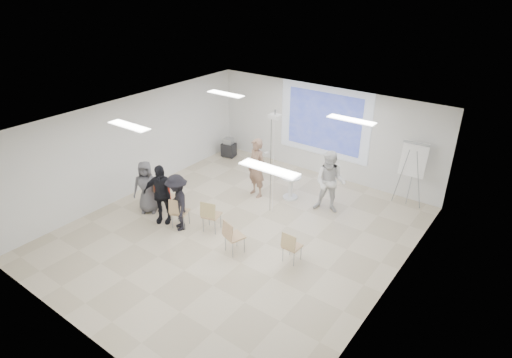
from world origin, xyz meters
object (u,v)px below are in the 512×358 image
Objects in this scene: pedestal_table at (291,186)px; audience_mid at (177,199)px; player_left at (256,164)px; av_cart at (229,148)px; chair_right_inner at (232,235)px; audience_outer at (146,184)px; chair_left_inner at (179,211)px; chair_center at (210,214)px; laptop at (181,210)px; audience_left at (161,190)px; chair_far_left at (157,192)px; chair_right_far at (291,245)px; flipchart_easel at (413,160)px; player_right at (330,179)px; chair_left_mid at (167,196)px.

audience_mid reaches higher than pedestal_table.
av_cart is (-2.60, 1.80, -0.71)m from player_left.
chair_right_inner is 3.22m from audience_outer.
player_left is 2.33× the size of chair_left_inner.
pedestal_table is 2.89m from chair_center.
player_left is 2.27× the size of chair_center.
chair_center reaches higher than laptop.
audience_left reaches higher than chair_right_inner.
audience_mid is (-1.83, 0.01, 0.37)m from chair_right_inner.
audience_outer reaches higher than av_cart.
chair_left_inner is at bearing -163.22° from chair_right_inner.
audience_outer reaches higher than chair_far_left.
audience_left reaches higher than chair_right_far.
laptop is (1.31, -0.33, -0.02)m from chair_far_left.
audience_outer is 0.88× the size of flipchart_easel.
player_right is at bearing -152.12° from laptop.
flipchart_easel is at bearing 74.67° from chair_right_far.
laptop is 4.86m from av_cart.
chair_center is at bearing 177.34° from chair_right_inner.
chair_center is 2.18m from audience_outer.
chair_left_inner is at bearing 166.95° from audience_mid.
player_right is 4.61m from chair_left_mid.
audience_outer is (-4.54, -0.39, 0.38)m from chair_right_far.
chair_right_far is 3.24m from audience_mid.
audience_left is (0.28, -0.43, 0.46)m from chair_left_mid.
av_cart is at bearing -85.32° from laptop.
flipchart_easel reaches higher than pedestal_table.
pedestal_table is 1.07× the size of av_cart.
flipchart_easel reaches higher than audience_mid.
audience_mid is (-3.17, -0.52, 0.41)m from chair_right_far.
chair_center is (1.67, -0.05, 0.03)m from chair_left_mid.
player_right is at bearing 91.94° from chair_right_inner.
audience_outer is at bearing -151.32° from audience_mid.
player_left is 6.36× the size of laptop.
chair_far_left is (-1.89, -2.29, -0.54)m from player_left.
chair_right_inner is at bearing -39.80° from audience_outer.
flipchart_easel is (5.80, 4.43, 0.95)m from chair_far_left.
chair_right_inner is 1.87m from audience_mid.
chair_far_left reaches higher than chair_right_far.
pedestal_table is at bearing -31.90° from av_cart.
audience_left is 0.99× the size of flipchart_easel.
chair_left_inner is 0.46× the size of audience_left.
chair_far_left is 0.94× the size of chair_right_inner.
chair_left_mid is at bearing -177.89° from chair_right_far.
player_right is at bearing 83.22° from audience_mid.
player_left reaches higher than flipchart_easel.
chair_right_far reaches higher than laptop.
player_right is at bearing 0.40° from pedestal_table.
audience_outer reaches higher than laptop.
av_cart is at bearing 148.53° from chair_right_inner.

